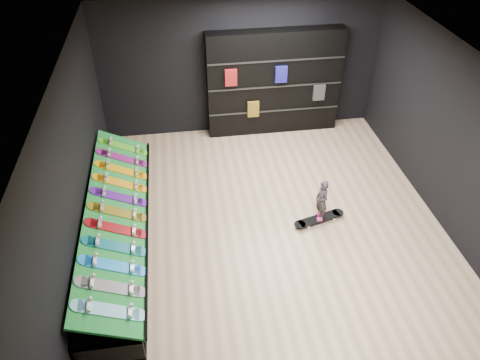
{
  "coord_description": "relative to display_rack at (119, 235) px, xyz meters",
  "views": [
    {
      "loc": [
        -1.4,
        -5.79,
        5.62
      ],
      "look_at": [
        -0.5,
        0.2,
        1.0
      ],
      "focal_mm": 35.0,
      "sensor_mm": 36.0,
      "label": 1
    }
  ],
  "objects": [
    {
      "name": "display_board_0",
      "position": [
        0.06,
        -1.9,
        0.49
      ],
      "size": [
        0.93,
        0.22,
        0.5
      ],
      "primitive_type": null,
      "rotation": [
        0.0,
        0.44,
        0.0
      ],
      "color": "#0CB2E5",
      "rests_on": "turf_ramp"
    },
    {
      "name": "display_board_2",
      "position": [
        0.06,
        -1.14,
        0.49
      ],
      "size": [
        0.93,
        0.22,
        0.5
      ],
      "primitive_type": null,
      "rotation": [
        0.0,
        0.44,
        0.0
      ],
      "color": "blue",
      "rests_on": "turf_ramp"
    },
    {
      "name": "back_shelving",
      "position": [
        3.26,
        3.32,
        0.91
      ],
      "size": [
        2.9,
        0.34,
        2.32
      ],
      "primitive_type": "cube",
      "color": "black",
      "rests_on": "ground"
    },
    {
      "name": "wall_right",
      "position": [
        5.55,
        0.0,
        1.25
      ],
      "size": [
        0.02,
        7.0,
        3.0
      ],
      "primitive_type": "cube",
      "color": "black",
      "rests_on": "ground"
    },
    {
      "name": "display_board_3",
      "position": [
        0.06,
        -0.76,
        0.49
      ],
      "size": [
        0.93,
        0.22,
        0.5
      ],
      "primitive_type": null,
      "rotation": [
        0.0,
        0.44,
        0.0
      ],
      "color": "#0C8C99",
      "rests_on": "turf_ramp"
    },
    {
      "name": "floor",
      "position": [
        2.55,
        0.0,
        -0.25
      ],
      "size": [
        6.0,
        7.0,
        0.01
      ],
      "primitive_type": "cube",
      "color": "tan",
      "rests_on": "ground"
    },
    {
      "name": "display_rack",
      "position": [
        0.0,
        0.0,
        0.0
      ],
      "size": [
        0.9,
        4.5,
        0.5
      ],
      "primitive_type": null,
      "color": "black",
      "rests_on": "ground"
    },
    {
      "name": "display_board_6",
      "position": [
        0.06,
        0.38,
        0.49
      ],
      "size": [
        0.93,
        0.22,
        0.5
      ],
      "primitive_type": null,
      "rotation": [
        0.0,
        0.44,
        0.0
      ],
      "color": "purple",
      "rests_on": "turf_ramp"
    },
    {
      "name": "ceiling",
      "position": [
        2.55,
        0.0,
        2.75
      ],
      "size": [
        6.0,
        7.0,
        0.01
      ],
      "primitive_type": "cube",
      "color": "white",
      "rests_on": "ground"
    },
    {
      "name": "child",
      "position": [
        3.45,
        0.08,
        0.08
      ],
      "size": [
        0.16,
        0.2,
        0.48
      ],
      "primitive_type": "imported",
      "rotation": [
        0.0,
        0.0,
        -1.35
      ],
      "color": "black",
      "rests_on": "floor_skateboard"
    },
    {
      "name": "wall_left",
      "position": [
        -0.45,
        0.0,
        1.25
      ],
      "size": [
        0.02,
        7.0,
        3.0
      ],
      "primitive_type": "cube",
      "color": "black",
      "rests_on": "ground"
    },
    {
      "name": "turf_ramp",
      "position": [
        0.05,
        0.0,
        0.46
      ],
      "size": [
        0.92,
        4.5,
        0.46
      ],
      "primitive_type": "cube",
      "rotation": [
        0.0,
        0.44,
        0.0
      ],
      "color": "#116B24",
      "rests_on": "display_rack"
    },
    {
      "name": "display_board_8",
      "position": [
        0.06,
        1.14,
        0.49
      ],
      "size": [
        0.93,
        0.22,
        0.5
      ],
      "primitive_type": null,
      "rotation": [
        0.0,
        0.44,
        0.0
      ],
      "color": "yellow",
      "rests_on": "turf_ramp"
    },
    {
      "name": "display_board_7",
      "position": [
        0.06,
        0.76,
        0.49
      ],
      "size": [
        0.93,
        0.22,
        0.5
      ],
      "primitive_type": null,
      "rotation": [
        0.0,
        0.44,
        0.0
      ],
      "color": "orange",
      "rests_on": "turf_ramp"
    },
    {
      "name": "wall_back",
      "position": [
        2.55,
        3.5,
        1.25
      ],
      "size": [
        6.0,
        0.02,
        3.0
      ],
      "primitive_type": "cube",
      "color": "black",
      "rests_on": "ground"
    },
    {
      "name": "display_board_10",
      "position": [
        0.06,
        1.9,
        0.49
      ],
      "size": [
        0.93,
        0.22,
        0.5
      ],
      "primitive_type": null,
      "rotation": [
        0.0,
        0.44,
        0.0
      ],
      "color": "green",
      "rests_on": "turf_ramp"
    },
    {
      "name": "floor_skateboard",
      "position": [
        3.45,
        0.08,
        -0.2
      ],
      "size": [
        1.0,
        0.47,
        0.09
      ],
      "primitive_type": null,
      "rotation": [
        0.0,
        0.0,
        0.27
      ],
      "color": "black",
      "rests_on": "ground"
    },
    {
      "name": "display_board_1",
      "position": [
        0.06,
        -1.52,
        0.49
      ],
      "size": [
        0.93,
        0.22,
        0.5
      ],
      "primitive_type": null,
      "rotation": [
        0.0,
        0.44,
        0.0
      ],
      "color": "black",
      "rests_on": "turf_ramp"
    },
    {
      "name": "display_board_4",
      "position": [
        0.06,
        -0.38,
        0.49
      ],
      "size": [
        0.93,
        0.22,
        0.5
      ],
      "primitive_type": null,
      "rotation": [
        0.0,
        0.44,
        0.0
      ],
      "color": "red",
      "rests_on": "turf_ramp"
    },
    {
      "name": "display_board_9",
      "position": [
        0.06,
        1.52,
        0.49
      ],
      "size": [
        0.93,
        0.22,
        0.5
      ],
      "primitive_type": null,
      "rotation": [
        0.0,
        0.44,
        0.0
      ],
      "color": "#2626BF",
      "rests_on": "turf_ramp"
    },
    {
      "name": "display_board_5",
      "position": [
        0.06,
        0.0,
        0.49
      ],
      "size": [
        0.93,
        0.22,
        0.5
      ],
      "primitive_type": null,
      "rotation": [
        0.0,
        0.44,
        0.0
      ],
      "color": "yellow",
      "rests_on": "turf_ramp"
    }
  ]
}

